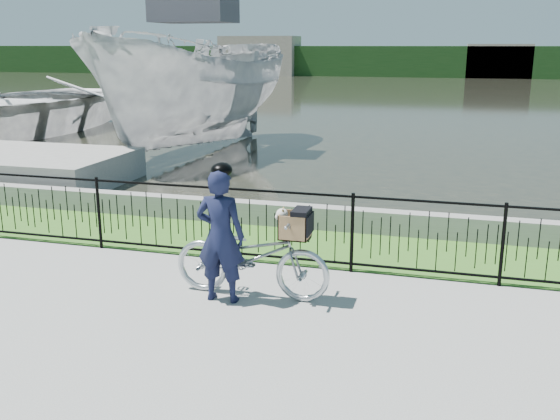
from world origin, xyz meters
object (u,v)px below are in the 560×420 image
(boat_near, at_px, (197,88))
(boat_far, at_px, (24,104))
(bicycle_rig, at_px, (252,255))
(cyclist, at_px, (220,234))

(boat_near, relative_size, boat_far, 0.95)
(boat_near, xyz_separation_m, boat_far, (-7.83, 2.39, -0.87))
(boat_near, bearing_deg, boat_far, 163.04)
(bicycle_rig, xyz_separation_m, boat_far, (-12.85, 12.52, 0.49))
(bicycle_rig, relative_size, boat_near, 0.21)
(bicycle_rig, distance_m, boat_near, 11.38)
(boat_far, bearing_deg, boat_near, -16.96)
(cyclist, bearing_deg, boat_far, 134.44)
(boat_far, bearing_deg, cyclist, -45.56)
(boat_far, bearing_deg, bicycle_rig, -44.27)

